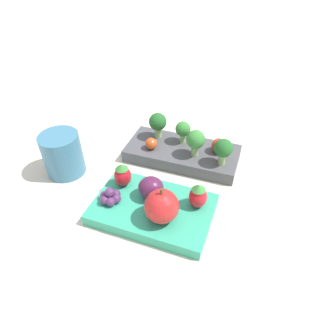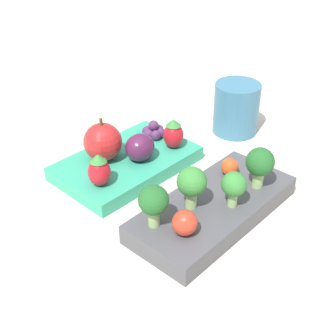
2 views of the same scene
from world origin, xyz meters
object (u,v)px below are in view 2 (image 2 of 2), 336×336
Objects in this scene: broccoli_floret_2 at (192,183)px; grape_cluster at (154,131)px; broccoli_floret_1 at (234,185)px; broccoli_floret_3 at (154,202)px; bento_box_fruit at (128,162)px; bento_box_savoury at (214,208)px; strawberry_0 at (173,134)px; broccoli_floret_0 at (260,163)px; strawberry_1 at (99,170)px; cherry_tomato_0 at (230,167)px; plum at (140,147)px; drinking_cup at (236,108)px; cherry_tomato_1 at (185,223)px; apple at (103,142)px.

grape_cluster is at bearing -121.48° from broccoli_floret_2.
broccoli_floret_3 is at bearing -25.29° from broccoli_floret_1.
bento_box_fruit is 5.27× the size of grape_cluster.
bento_box_fruit is 3.69× the size of broccoli_floret_3.
bento_box_savoury is 4.26× the size of broccoli_floret_3.
strawberry_0 is (-0.06, 0.03, 0.03)m from bento_box_fruit.
broccoli_floret_1 reaches higher than bento_box_fruit.
broccoli_floret_0 reaches higher than strawberry_0.
strawberry_0 is 1.00× the size of strawberry_1.
grape_cluster is (-0.01, -0.14, -0.01)m from cherry_tomato_0.
plum is at bearing -10.49° from strawberry_0.
drinking_cup reaches higher than plum.
broccoli_floret_1 is at bearing 91.20° from bento_box_fruit.
grape_cluster is at bearing -93.10° from strawberry_0.
broccoli_floret_2 reaches higher than strawberry_0.
strawberry_1 is at bearing -90.45° from cherry_tomato_1.
cherry_tomato_0 reaches higher than bento_box_fruit.
apple is 1.71× the size of grape_cluster.
broccoli_floret_3 is at bearing -16.26° from broccoli_floret_0.
apple is at bearing -103.34° from cherry_tomato_1.
apple and drinking_cup have the same top height.
drinking_cup reaches higher than broccoli_floret_1.
broccoli_floret_1 is 0.73× the size of apple.
bento_box_fruit is 0.19m from drinking_cup.
grape_cluster is at bearing -151.67° from plum.
apple is at bearing -48.97° from plum.
broccoli_floret_1 is at bearing 104.77° from bento_box_savoury.
cherry_tomato_0 is 0.17m from apple.
broccoli_floret_1 is at bearing 68.40° from strawberry_0.
cherry_tomato_1 reaches higher than grape_cluster.
strawberry_1 reaches higher than bento_box_savoury.
broccoli_floret_0 is 0.09m from broccoli_floret_2.
drinking_cup is at bearing 155.88° from grape_cluster.
drinking_cup reaches higher than cherry_tomato_1.
broccoli_floret_0 is at bearing 107.77° from bento_box_fruit.
drinking_cup is at bearing 172.18° from plum.
broccoli_floret_0 is 1.04× the size of broccoli_floret_3.
bento_box_fruit is 4.21× the size of broccoli_floret_1.
bento_box_fruit is at bearing -24.26° from strawberry_0.
bento_box_savoury is at bearing -75.23° from broccoli_floret_1.
cherry_tomato_1 is 0.46× the size of apple.
broccoli_floret_3 is 1.16× the size of strawberry_1.
strawberry_1 is at bearing 4.77° from plum.
apple is at bearing -91.66° from broccoli_floret_2.
bento_box_savoury is 0.15m from bento_box_fruit.
broccoli_floret_1 is 0.05m from broccoli_floret_2.
grape_cluster is (-0.00, -0.04, -0.01)m from strawberry_0.
cherry_tomato_0 is at bearing 85.93° from grape_cluster.
grape_cluster is (-0.06, -0.18, -0.02)m from broccoli_floret_1.
broccoli_floret_0 reaches higher than strawberry_1.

